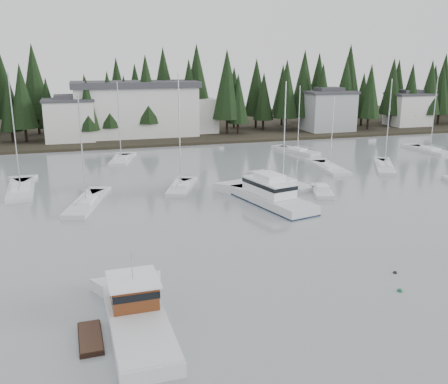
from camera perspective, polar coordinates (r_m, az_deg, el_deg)
The scene contains 21 objects.
ground at distance 30.96m, azimuth 19.64°, elevation -17.27°, with size 260.00×260.00×0.00m, color gray.
far_shore_land at distance 119.92m, azimuth -8.34°, elevation 7.32°, with size 240.00×54.00×1.00m, color black.
conifer_treeline at distance 109.14m, azimuth -7.51°, elevation 6.58°, with size 200.00×22.00×20.00m, color black, non-canonical shape.
house_west at distance 100.36m, azimuth -17.25°, elevation 7.97°, with size 9.54×7.42×8.75m.
house_east_a at distance 112.30m, azimuth 11.78°, elevation 9.16°, with size 10.60×8.48×9.25m.
house_east_b at distance 125.74m, azimuth 20.35°, elevation 8.93°, with size 9.54×7.42×8.25m.
harbor_inn at distance 104.42m, azimuth -8.92°, elevation 9.34°, with size 29.50×11.50×10.90m.
lobster_boat_brown at distance 31.99m, azimuth -10.04°, elevation -14.21°, with size 5.44×10.41×5.11m.
cabin_cruiser_center at distance 56.76m, azimuth 5.38°, elevation -0.56°, with size 6.67×12.89×5.30m.
sailboat_0 at distance 66.81m, azimuth -22.20°, elevation 0.13°, with size 3.52×11.02×14.95m.
sailboat_1 at distance 75.56m, azimuth 12.02°, elevation 2.57°, with size 3.79×9.68×11.22m.
sailboat_2 at distance 66.32m, azimuth 6.74°, elevation 1.07°, with size 5.03×10.86×13.73m.
sailboat_3 at distance 58.24m, azimuth -15.48°, elevation -1.40°, with size 5.42×10.87×12.78m.
sailboat_5 at distance 62.97m, azimuth -4.95°, elevation 0.38°, with size 5.27×8.40×14.95m.
sailboat_6 at distance 95.22m, azimuth 22.47°, elevation 4.34°, with size 3.44×9.01×13.80m.
sailboat_7 at distance 81.29m, azimuth -11.65°, elevation 3.49°, with size 4.75×8.73×13.00m.
sailboat_8 at distance 88.46m, azimuth 8.40°, elevation 4.58°, with size 5.32×9.27×11.93m.
sailboat_9 at distance 78.39m, azimuth 17.86°, elevation 2.64°, with size 7.21×10.35×13.68m.
runabout_1 at distance 62.02m, azimuth 11.15°, elevation -0.06°, with size 3.96×6.28×1.42m.
mooring_buoy_green at distance 38.38m, azimuth 19.45°, elevation -10.64°, with size 0.40×0.40×0.40m, color #145933.
mooring_buoy_dark at distance 41.23m, azimuth 18.96°, elevation -8.76°, with size 0.34×0.34×0.34m, color black.
Camera 1 is at (-16.39, -20.68, 16.19)m, focal length 40.00 mm.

